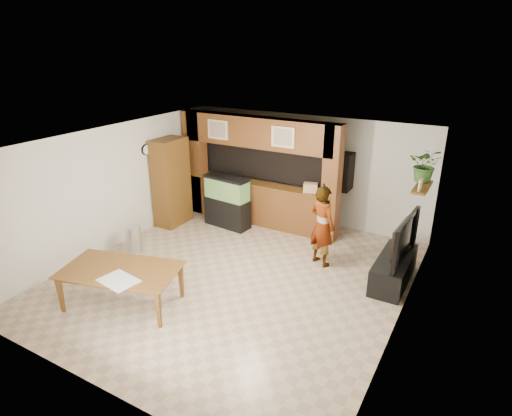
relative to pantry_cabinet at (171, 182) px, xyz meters
The scene contains 20 objects.
floor 3.24m from the pantry_cabinet, 28.36° to the right, with size 6.50×6.50×0.00m, color tan.
ceiling 3.44m from the pantry_cabinet, 28.36° to the right, with size 6.50×6.50×0.00m, color white.
wall_back 3.25m from the pantry_cabinet, 33.58° to the left, with size 6.00×6.00×0.00m, color beige.
wall_left 1.51m from the pantry_cabinet, 101.63° to the right, with size 6.50×6.50×0.00m, color beige.
wall_right 5.89m from the pantry_cabinet, 14.34° to the right, with size 6.50×6.50×0.00m, color beige.
partition 2.13m from the pantry_cabinet, 33.95° to the left, with size 4.20×0.99×2.60m.
wall_clock 1.00m from the pantry_cabinet, 120.15° to the right, with size 0.05×0.25×0.25m.
wall_shelf 5.61m from the pantry_cabinet, ahead, with size 0.25×0.90×0.04m, color brown.
pantry_cabinet is the anchor object (origin of this frame).
trash_can 1.82m from the pantry_cabinet, 79.91° to the right, with size 0.32×0.32×0.59m, color #B2B2B7.
aquarium 1.43m from the pantry_cabinet, 21.28° to the left, with size 1.12×0.42×1.24m.
tv_stand 5.41m from the pantry_cabinet, ahead, with size 0.56×1.52×0.51m, color black.
television 5.35m from the pantry_cabinet, ahead, with size 1.41×0.18×0.81m, color black.
photo_frame 5.61m from the pantry_cabinet, ahead, with size 0.03×0.16×0.21m, color #C9B286.
potted_plant 5.66m from the pantry_cabinet, ahead, with size 0.59×0.51×0.65m, color #2F5C24.
person 3.93m from the pantry_cabinet, ahead, with size 0.60×0.39×1.64m, color #9E7D56.
microphone 4.03m from the pantry_cabinet, ahead, with size 0.04×0.04×0.16m, color black.
dining_table 3.64m from the pantry_cabinet, 64.05° to the right, with size 1.93×1.08×0.68m, color brown.
newspaper_a 3.91m from the pantry_cabinet, 62.33° to the right, with size 0.61×0.44×0.01m, color silver.
counter_box 3.32m from the pantry_cabinet, 17.42° to the left, with size 0.31×0.20×0.20m, color tan.
Camera 1 is at (3.86, -6.00, 4.19)m, focal length 30.00 mm.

